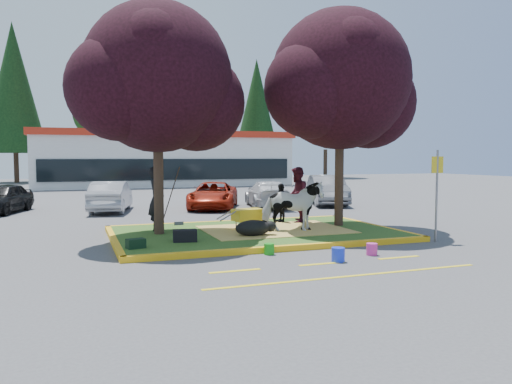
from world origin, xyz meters
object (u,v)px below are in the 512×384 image
object	(u,v)px
cow	(292,206)
wheelbarrow	(248,215)
bucket_blue	(338,255)
car_silver	(111,196)
bucket_green	(269,249)
sign_post	(437,185)
car_black	(2,198)
bucket_pink	(372,249)
calf	(253,228)
handler	(156,199)

from	to	relation	value
cow	wheelbarrow	distance (m)	1.45
bucket_blue	wheelbarrow	bearing A→B (deg)	96.63
cow	car_silver	size ratio (longest dim) A/B	0.45
cow	bucket_green	size ratio (longest dim) A/B	6.65
sign_post	car_black	size ratio (longest dim) A/B	0.69
wheelbarrow	car_black	world-z (taller)	car_black
cow	wheelbarrow	world-z (taller)	cow
sign_post	cow	bearing A→B (deg)	151.18
bucket_green	cow	bearing A→B (deg)	54.55
wheelbarrow	car_black	xyz separation A→B (m)	(-7.80, 8.85, 0.06)
wheelbarrow	bucket_green	xyz separation A→B (m)	(-0.61, -3.27, -0.44)
cow	car_black	xyz separation A→B (m)	(-8.84, 9.82, -0.27)
bucket_green	car_silver	world-z (taller)	car_silver
cow	bucket_blue	xyz separation A→B (m)	(-0.51, -3.61, -0.74)
bucket_green	wheelbarrow	bearing A→B (deg)	79.49
bucket_green	bucket_pink	size ratio (longest dim) A/B	0.94
wheelbarrow	car_silver	bearing A→B (deg)	102.25
calf	handler	distance (m)	3.01
cow	bucket_blue	bearing A→B (deg)	-169.25
handler	car_black	xyz separation A→B (m)	(-5.07, 8.54, -0.48)
calf	car_silver	bearing A→B (deg)	102.41
cow	bucket_blue	distance (m)	3.72
bucket_pink	car_black	distance (m)	16.11
sign_post	bucket_blue	world-z (taller)	sign_post
sign_post	car_silver	size ratio (longest dim) A/B	0.64
cow	sign_post	distance (m)	4.06
sign_post	bucket_pink	bearing A→B (deg)	-155.03
handler	sign_post	size ratio (longest dim) A/B	0.75
handler	car_silver	xyz separation A→B (m)	(-0.77, 7.56, -0.45)
sign_post	car_silver	xyz separation A→B (m)	(-7.88, 11.03, -0.91)
car_black	sign_post	bearing A→B (deg)	-27.19
wheelbarrow	sign_post	distance (m)	5.50
wheelbarrow	bucket_blue	xyz separation A→B (m)	(0.53, -4.57, -0.41)
bucket_pink	car_silver	distance (m)	13.12
wheelbarrow	bucket_pink	bearing A→B (deg)	-79.89
handler	bucket_blue	distance (m)	5.94
wheelbarrow	bucket_blue	size ratio (longest dim) A/B	5.06
handler	car_black	bearing A→B (deg)	27.19
wheelbarrow	bucket_pink	world-z (taller)	wheelbarrow
sign_post	car_black	world-z (taller)	sign_post
wheelbarrow	bucket_blue	world-z (taller)	wheelbarrow
handler	wheelbarrow	bearing A→B (deg)	-100.04
bucket_pink	handler	bearing A→B (deg)	134.37
car_black	car_silver	distance (m)	4.42
bucket_blue	car_black	world-z (taller)	car_black
cow	car_silver	bearing A→B (deg)	45.89
sign_post	bucket_blue	distance (m)	4.34
wheelbarrow	sign_post	size ratio (longest dim) A/B	0.64
bucket_blue	sign_post	bearing A→B (deg)	20.18
handler	sign_post	bearing A→B (deg)	-119.52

